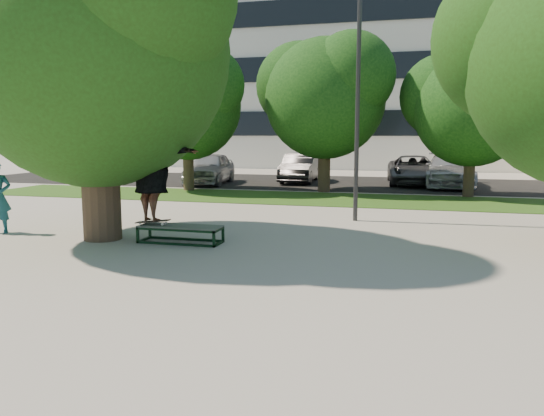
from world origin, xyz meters
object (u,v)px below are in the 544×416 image
(car_silver_a, at_px, (209,168))
(grind_box, at_px, (180,234))
(car_dark, at_px, (300,168))
(car_silver_b, at_px, (449,170))
(lamppost, at_px, (358,103))
(car_grey, at_px, (413,170))
(tree_left, at_px, (93,36))

(car_silver_a, bearing_deg, grind_box, -77.73)
(car_dark, relative_size, car_silver_b, 0.83)
(lamppost, xyz_separation_m, grind_box, (-3.35, -3.92, -2.96))
(lamppost, height_order, car_dark, lamppost)
(lamppost, xyz_separation_m, car_silver_a, (-7.72, 8.90, -2.41))
(grind_box, relative_size, car_dark, 0.43)
(car_silver_b, bearing_deg, car_dark, 178.40)
(grind_box, relative_size, car_grey, 0.38)
(tree_left, bearing_deg, grind_box, -0.54)
(grind_box, xyz_separation_m, car_dark, (-0.45, 14.71, 0.50))
(car_silver_a, relative_size, car_silver_b, 0.86)
(car_grey, relative_size, car_silver_b, 0.94)
(lamppost, relative_size, car_silver_a, 1.41)
(car_silver_a, xyz_separation_m, car_dark, (3.92, 1.88, -0.05))
(tree_left, height_order, car_grey, tree_left)
(car_grey, height_order, car_silver_b, car_silver_b)
(grind_box, bearing_deg, lamppost, 49.51)
(tree_left, distance_m, car_silver_b, 17.05)
(grind_box, bearing_deg, car_silver_b, 66.01)
(tree_left, xyz_separation_m, car_silver_b, (8.36, 14.39, -3.69))
(tree_left, xyz_separation_m, car_silver_a, (-2.43, 12.81, -3.68))
(tree_left, xyz_separation_m, car_dark, (1.49, 14.69, -3.73))
(tree_left, distance_m, car_silver_a, 13.55)
(grind_box, bearing_deg, car_silver_a, 108.81)
(tree_left, xyz_separation_m, grind_box, (1.94, -0.02, -4.23))
(lamppost, relative_size, grind_box, 3.39)
(lamppost, height_order, grind_box, lamppost)
(car_grey, bearing_deg, grind_box, -112.01)
(car_silver_b, bearing_deg, car_silver_a, -170.75)
(car_grey, distance_m, car_silver_b, 1.68)
(tree_left, distance_m, car_grey, 16.90)
(car_dark, bearing_deg, car_grey, 0.39)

